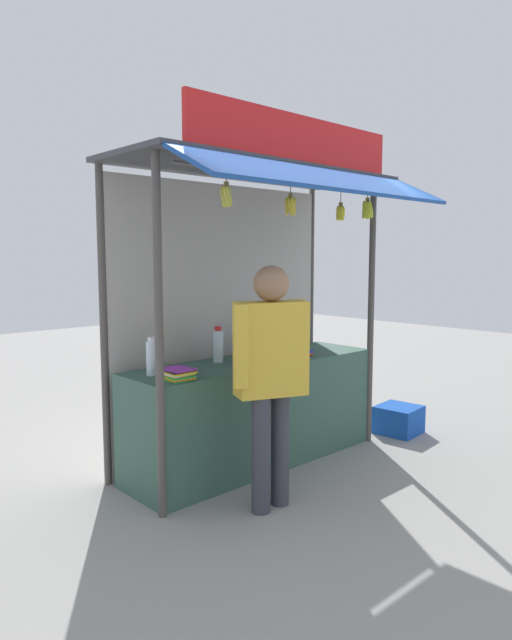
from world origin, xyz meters
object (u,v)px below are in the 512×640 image
(banana_bunch_rightmost, at_px, (367,210))
(vendor_person, at_px, (271,365))
(water_bottle_back_right, at_px, (152,357))
(water_bottle_front_right, at_px, (218,345))
(magazine_stack_rear_center, at_px, (254,359))
(banana_bunch_inner_left, at_px, (340,213))
(banana_bunch_leftmost, at_px, (291,206))
(magazine_stack_left, at_px, (295,352))
(water_bottle_front_left, at_px, (298,338))
(plastic_crate, at_px, (399,419))
(magazine_stack_back_left, at_px, (177,374))
(water_bottle_right, at_px, (244,343))
(banana_bunch_inner_right, at_px, (226,196))

(banana_bunch_rightmost, xyz_separation_m, vendor_person, (-1.53, -0.32, -1.18))
(water_bottle_back_right, distance_m, vendor_person, 0.94)
(water_bottle_front_right, distance_m, magazine_stack_rear_center, 0.32)
(water_bottle_front_right, xyz_separation_m, banana_bunch_inner_left, (0.89, -0.58, 1.12))
(banana_bunch_inner_left, bearing_deg, water_bottle_back_right, 162.38)
(magazine_stack_rear_center, bearing_deg, banana_bunch_leftmost, -80.65)
(magazine_stack_rear_center, distance_m, magazine_stack_left, 0.52)
(water_bottle_front_left, height_order, magazine_stack_left, water_bottle_front_left)
(water_bottle_back_right, distance_m, banana_bunch_leftmost, 1.59)
(banana_bunch_inner_left, bearing_deg, magazine_stack_rear_center, 152.19)
(banana_bunch_inner_left, bearing_deg, plastic_crate, 1.68)
(water_bottle_back_right, height_order, banana_bunch_leftmost, banana_bunch_leftmost)
(water_bottle_front_right, distance_m, water_bottle_front_left, 1.02)
(banana_bunch_inner_left, relative_size, vendor_person, 0.17)
(water_bottle_front_left, xyz_separation_m, magazine_stack_rear_center, (-0.81, -0.24, -0.07))
(magazine_stack_back_left, relative_size, plastic_crate, 0.69)
(water_bottle_front_right, height_order, water_bottle_front_left, water_bottle_front_right)
(magazine_stack_rear_center, distance_m, magazine_stack_back_left, 0.87)
(plastic_crate, bearing_deg, magazine_stack_rear_center, 169.18)
(plastic_crate, bearing_deg, magazine_stack_back_left, 174.95)
(magazine_stack_back_left, distance_m, banana_bunch_leftmost, 1.57)
(banana_bunch_leftmost, xyz_separation_m, banana_bunch_inner_left, (0.62, 0.00, -0.03))
(magazine_stack_left, relative_size, plastic_crate, 0.75)
(magazine_stack_left, xyz_separation_m, plastic_crate, (1.21, -0.34, -0.80))
(banana_bunch_inner_left, height_order, plastic_crate, banana_bunch_inner_left)
(magazine_stack_back_left, relative_size, banana_bunch_leftmost, 0.97)
(vendor_person, relative_size, plastic_crate, 4.37)
(water_bottle_back_right, relative_size, banana_bunch_rightmost, 1.10)
(magazine_stack_rear_center, bearing_deg, water_bottle_front_left, 16.66)
(water_bottle_front_left, bearing_deg, vendor_person, -144.10)
(banana_bunch_inner_left, bearing_deg, magazine_stack_left, 113.97)
(plastic_crate, bearing_deg, water_bottle_right, 159.65)
(vendor_person, bearing_deg, banana_bunch_rightmost, 34.26)
(water_bottle_front_right, xyz_separation_m, banana_bunch_leftmost, (0.27, -0.58, 1.15))
(water_bottle_right, distance_m, magazine_stack_back_left, 1.05)
(water_bottle_right, xyz_separation_m, banana_bunch_inner_left, (0.56, -0.62, 1.14))
(magazine_stack_back_left, bearing_deg, water_bottle_back_right, 102.41)
(magazine_stack_back_left, height_order, plastic_crate, magazine_stack_back_left)
(banana_bunch_leftmost, height_order, plastic_crate, banana_bunch_leftmost)
(water_bottle_back_right, bearing_deg, banana_bunch_inner_right, -57.92)
(magazine_stack_rear_center, bearing_deg, water_bottle_front_right, 133.36)
(banana_bunch_inner_right, bearing_deg, banana_bunch_inner_left, 0.10)
(water_bottle_front_left, bearing_deg, magazine_stack_left, -141.80)
(water_bottle_front_left, relative_size, banana_bunch_inner_left, 0.78)
(magazine_stack_back_left, relative_size, banana_bunch_inner_left, 0.93)
(magazine_stack_rear_center, bearing_deg, vendor_person, -124.24)
(magazine_stack_back_left, xyz_separation_m, banana_bunch_inner_left, (1.54, -0.26, 1.23))
(water_bottle_front_left, xyz_separation_m, banana_bunch_leftmost, (-0.75, -0.60, 1.18))
(plastic_crate, bearing_deg, water_bottle_front_left, 147.89)
(water_bottle_front_right, bearing_deg, water_bottle_right, 7.35)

